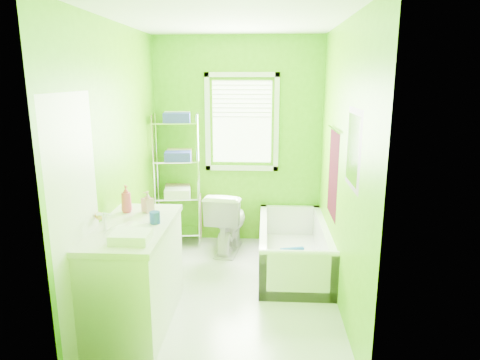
# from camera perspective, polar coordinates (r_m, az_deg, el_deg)

# --- Properties ---
(ground) EXTENTS (2.90, 2.90, 0.00)m
(ground) POSITION_cam_1_polar(r_m,az_deg,el_deg) (4.46, -1.47, -14.57)
(ground) COLOR silver
(ground) RESTS_ON ground
(room_envelope) EXTENTS (2.14, 2.94, 2.62)m
(room_envelope) POSITION_cam_1_polar(r_m,az_deg,el_deg) (3.97, -1.60, 5.53)
(room_envelope) COLOR #54AE08
(room_envelope) RESTS_ON ground
(window) EXTENTS (0.92, 0.05, 1.22)m
(window) POSITION_cam_1_polar(r_m,az_deg,el_deg) (5.37, 0.25, 8.37)
(window) COLOR white
(window) RESTS_ON ground
(door) EXTENTS (0.09, 0.80, 2.00)m
(door) POSITION_cam_1_polar(r_m,az_deg,el_deg) (3.41, -20.83, -6.19)
(door) COLOR white
(door) RESTS_ON ground
(right_wall_decor) EXTENTS (0.04, 1.48, 1.17)m
(right_wall_decor) POSITION_cam_1_polar(r_m,az_deg,el_deg) (4.03, 13.22, 2.04)
(right_wall_decor) COLOR #3D0712
(right_wall_decor) RESTS_ON ground
(bathtub) EXTENTS (0.75, 1.61, 0.52)m
(bathtub) POSITION_cam_1_polar(r_m,az_deg,el_deg) (4.91, 7.09, -9.77)
(bathtub) COLOR white
(bathtub) RESTS_ON ground
(toilet) EXTENTS (0.53, 0.81, 0.77)m
(toilet) POSITION_cam_1_polar(r_m,az_deg,el_deg) (5.27, -1.68, -5.43)
(toilet) COLOR white
(toilet) RESTS_ON ground
(vanity) EXTENTS (0.62, 1.20, 1.15)m
(vanity) POSITION_cam_1_polar(r_m,az_deg,el_deg) (3.85, -13.83, -11.78)
(vanity) COLOR white
(vanity) RESTS_ON ground
(wire_shelf_unit) EXTENTS (0.60, 0.48, 1.69)m
(wire_shelf_unit) POSITION_cam_1_polar(r_m,az_deg,el_deg) (5.40, -8.12, 2.01)
(wire_shelf_unit) COLOR silver
(wire_shelf_unit) RESTS_ON ground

